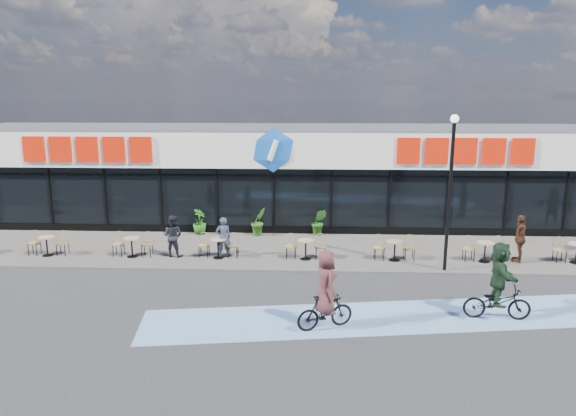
{
  "coord_description": "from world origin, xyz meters",
  "views": [
    {
      "loc": [
        1.62,
        -14.94,
        6.02
      ],
      "look_at": [
        0.77,
        3.5,
        2.0
      ],
      "focal_mm": 32.0,
      "sensor_mm": 36.0,
      "label": 1
    }
  ],
  "objects_px": {
    "patron_right": "(173,236)",
    "cyclist_b": "(498,286)",
    "lamp_post": "(450,180)",
    "potted_plant_right": "(319,222)",
    "cyclist_a": "(325,296)",
    "pedestrian_a": "(520,238)",
    "potted_plant_mid": "(259,221)",
    "patron_left": "(223,237)",
    "potted_plant_left": "(200,222)"
  },
  "relations": [
    {
      "from": "patron_left",
      "to": "patron_right",
      "type": "height_order",
      "value": "patron_right"
    },
    {
      "from": "patron_left",
      "to": "cyclist_a",
      "type": "height_order",
      "value": "cyclist_a"
    },
    {
      "from": "potted_plant_right",
      "to": "lamp_post",
      "type": "bearing_deg",
      "value": -45.76
    },
    {
      "from": "patron_right",
      "to": "cyclist_b",
      "type": "height_order",
      "value": "cyclist_b"
    },
    {
      "from": "potted_plant_left",
      "to": "patron_right",
      "type": "bearing_deg",
      "value": -95.37
    },
    {
      "from": "potted_plant_right",
      "to": "cyclist_a",
      "type": "bearing_deg",
      "value": -89.71
    },
    {
      "from": "patron_right",
      "to": "patron_left",
      "type": "bearing_deg",
      "value": -168.71
    },
    {
      "from": "lamp_post",
      "to": "potted_plant_left",
      "type": "xyz_separation_m",
      "value": [
        -9.55,
        4.4,
        -2.62
      ]
    },
    {
      "from": "potted_plant_left",
      "to": "potted_plant_mid",
      "type": "bearing_deg",
      "value": -1.78
    },
    {
      "from": "potted_plant_right",
      "to": "patron_left",
      "type": "xyz_separation_m",
      "value": [
        -3.62,
        -3.3,
        0.19
      ]
    },
    {
      "from": "cyclist_a",
      "to": "patron_right",
      "type": "bearing_deg",
      "value": 134.18
    },
    {
      "from": "potted_plant_left",
      "to": "potted_plant_mid",
      "type": "height_order",
      "value": "potted_plant_mid"
    },
    {
      "from": "potted_plant_left",
      "to": "potted_plant_right",
      "type": "distance_m",
      "value": 5.23
    },
    {
      "from": "potted_plant_mid",
      "to": "patron_left",
      "type": "distance_m",
      "value": 3.34
    },
    {
      "from": "cyclist_a",
      "to": "potted_plant_right",
      "type": "bearing_deg",
      "value": 90.29
    },
    {
      "from": "potted_plant_left",
      "to": "potted_plant_right",
      "type": "relative_size",
      "value": 0.94
    },
    {
      "from": "cyclist_b",
      "to": "cyclist_a",
      "type": "bearing_deg",
      "value": -170.09
    },
    {
      "from": "potted_plant_right",
      "to": "patron_right",
      "type": "relative_size",
      "value": 0.73
    },
    {
      "from": "pedestrian_a",
      "to": "cyclist_b",
      "type": "bearing_deg",
      "value": -6.48
    },
    {
      "from": "lamp_post",
      "to": "pedestrian_a",
      "type": "height_order",
      "value": "lamp_post"
    },
    {
      "from": "patron_left",
      "to": "cyclist_b",
      "type": "distance_m",
      "value": 9.74
    },
    {
      "from": "lamp_post",
      "to": "cyclist_b",
      "type": "xyz_separation_m",
      "value": [
        0.47,
        -3.78,
        -2.3
      ]
    },
    {
      "from": "patron_right",
      "to": "cyclist_b",
      "type": "bearing_deg",
      "value": 165.87
    },
    {
      "from": "lamp_post",
      "to": "potted_plant_right",
      "type": "xyz_separation_m",
      "value": [
        -4.32,
        4.44,
        -2.59
      ]
    },
    {
      "from": "potted_plant_mid",
      "to": "cyclist_a",
      "type": "bearing_deg",
      "value": -73.34
    },
    {
      "from": "potted_plant_left",
      "to": "cyclist_a",
      "type": "relative_size",
      "value": 0.51
    },
    {
      "from": "potted_plant_mid",
      "to": "patron_left",
      "type": "bearing_deg",
      "value": -107.39
    },
    {
      "from": "lamp_post",
      "to": "pedestrian_a",
      "type": "xyz_separation_m",
      "value": [
        2.94,
        1.11,
        -2.29
      ]
    },
    {
      "from": "potted_plant_left",
      "to": "potted_plant_mid",
      "type": "distance_m",
      "value": 2.61
    },
    {
      "from": "patron_left",
      "to": "cyclist_a",
      "type": "distance_m",
      "value": 6.82
    },
    {
      "from": "pedestrian_a",
      "to": "cyclist_b",
      "type": "height_order",
      "value": "cyclist_b"
    },
    {
      "from": "potted_plant_left",
      "to": "patron_left",
      "type": "xyz_separation_m",
      "value": [
        1.61,
        -3.26,
        0.22
      ]
    },
    {
      "from": "lamp_post",
      "to": "patron_left",
      "type": "relative_size",
      "value": 3.49
    },
    {
      "from": "cyclist_a",
      "to": "cyclist_b",
      "type": "xyz_separation_m",
      "value": [
        4.74,
        0.83,
        0.05
      ]
    },
    {
      "from": "potted_plant_left",
      "to": "patron_left",
      "type": "distance_m",
      "value": 3.65
    },
    {
      "from": "potted_plant_mid",
      "to": "cyclist_a",
      "type": "distance_m",
      "value": 9.32
    },
    {
      "from": "cyclist_a",
      "to": "pedestrian_a",
      "type": "bearing_deg",
      "value": 38.38
    },
    {
      "from": "patron_right",
      "to": "cyclist_a",
      "type": "bearing_deg",
      "value": 145.52
    },
    {
      "from": "potted_plant_right",
      "to": "patron_left",
      "type": "relative_size",
      "value": 0.75
    },
    {
      "from": "pedestrian_a",
      "to": "cyclist_a",
      "type": "height_order",
      "value": "cyclist_a"
    },
    {
      "from": "lamp_post",
      "to": "potted_plant_mid",
      "type": "xyz_separation_m",
      "value": [
        -6.95,
        4.32,
        -2.56
      ]
    },
    {
      "from": "lamp_post",
      "to": "cyclist_b",
      "type": "bearing_deg",
      "value": -82.97
    },
    {
      "from": "lamp_post",
      "to": "potted_plant_mid",
      "type": "height_order",
      "value": "lamp_post"
    },
    {
      "from": "potted_plant_mid",
      "to": "lamp_post",
      "type": "bearing_deg",
      "value": -31.89
    },
    {
      "from": "potted_plant_mid",
      "to": "pedestrian_a",
      "type": "relative_size",
      "value": 0.7
    },
    {
      "from": "potted_plant_mid",
      "to": "cyclist_a",
      "type": "xyz_separation_m",
      "value": [
        2.67,
        -8.93,
        0.21
      ]
    },
    {
      "from": "potted_plant_mid",
      "to": "potted_plant_left",
      "type": "bearing_deg",
      "value": 178.22
    },
    {
      "from": "potted_plant_mid",
      "to": "potted_plant_right",
      "type": "xyz_separation_m",
      "value": [
        2.62,
        0.11,
        -0.03
      ]
    },
    {
      "from": "patron_right",
      "to": "pedestrian_a",
      "type": "distance_m",
      "value": 12.8
    },
    {
      "from": "potted_plant_mid",
      "to": "cyclist_b",
      "type": "distance_m",
      "value": 10.98
    }
  ]
}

